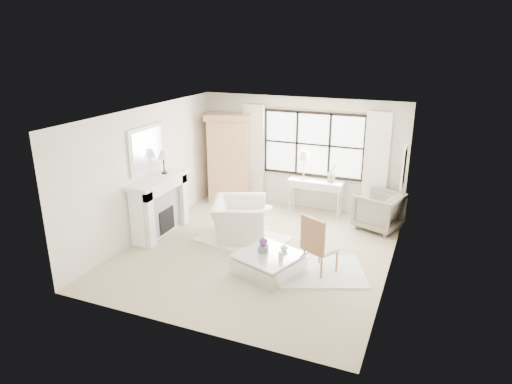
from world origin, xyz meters
TOP-DOWN VIEW (x-y plane):
  - floor at (0.00, 0.00)m, footprint 5.50×5.50m
  - ceiling at (0.00, 0.00)m, footprint 5.50×5.50m
  - wall_back at (0.00, 2.75)m, footprint 5.00×0.00m
  - wall_front at (0.00, -2.75)m, footprint 5.00×0.00m
  - wall_left at (-2.50, 0.00)m, footprint 0.00×5.50m
  - wall_right at (2.50, 0.00)m, footprint 0.00×5.50m
  - window_pane at (0.30, 2.73)m, footprint 2.40×0.02m
  - window_frame at (0.30, 2.72)m, footprint 2.50×0.04m
  - curtain_rod at (0.30, 2.67)m, footprint 3.30×0.04m
  - curtain_left at (-1.20, 2.65)m, footprint 0.55×0.10m
  - curtain_right at (1.80, 2.65)m, footprint 0.55×0.10m
  - fireplace at (-2.27, 0.00)m, footprint 0.58×1.66m
  - mirror_frame at (-2.47, 0.00)m, footprint 0.05×1.15m
  - mirror_glass at (-2.44, 0.00)m, footprint 0.02×1.00m
  - art_frame at (2.47, 1.70)m, footprint 0.04×0.62m
  - art_canvas at (2.45, 1.70)m, footprint 0.01×0.52m
  - mantel_lamp at (-2.26, 0.28)m, footprint 0.22×0.22m
  - armoire at (-1.82, 2.48)m, footprint 1.30×1.06m
  - console_table at (0.47, 2.49)m, footprint 1.31×0.47m
  - console_lamp at (0.16, 2.48)m, footprint 0.28×0.28m
  - orchid_plant at (0.86, 2.48)m, footprint 0.33×0.32m
  - side_table at (-0.30, 1.06)m, footprint 0.40×0.40m
  - rug_left at (-0.49, 0.37)m, footprint 1.93×1.51m
  - rug_right at (1.32, -0.38)m, footprint 1.98×1.75m
  - club_armchair at (-0.61, 0.47)m, footprint 1.42×1.51m
  - wingback_chair at (2.02, 2.05)m, footprint 1.14×1.13m
  - french_chair at (1.35, -0.39)m, footprint 0.65×0.65m
  - coffee_table at (0.52, -0.77)m, footprint 1.27×1.27m
  - planter_box at (0.40, -0.72)m, footprint 0.19×0.19m
  - planter_flowers at (0.40, -0.72)m, footprint 0.15×0.15m
  - pillar_candle at (0.78, -0.86)m, footprint 0.08×0.08m
  - coffee_vase at (0.73, -0.54)m, footprint 0.16×0.16m

SIDE VIEW (x-z plane):
  - floor at x=0.00m, z-range 0.00..0.00m
  - rug_right at x=1.32m, z-range 0.00..0.03m
  - rug_left at x=-0.49m, z-range 0.00..0.03m
  - coffee_table at x=0.52m, z-range -0.01..0.37m
  - french_chair at x=1.35m, z-range -0.23..0.85m
  - side_table at x=-0.30m, z-range 0.08..0.58m
  - club_armchair at x=-0.61m, z-range 0.00..0.79m
  - console_table at x=0.47m, z-range 0.00..0.80m
  - wingback_chair at x=2.02m, z-range 0.00..0.82m
  - pillar_candle at x=0.78m, z-range 0.38..0.50m
  - planter_box at x=0.40m, z-range 0.38..0.50m
  - coffee_vase at x=0.73m, z-range 0.38..0.52m
  - planter_flowers at x=0.40m, z-range 0.50..0.65m
  - fireplace at x=-2.27m, z-range 0.02..1.28m
  - orchid_plant at x=0.86m, z-range 0.80..1.26m
  - armoire at x=-1.82m, z-range 0.02..2.26m
  - curtain_left at x=-1.20m, z-range 0.00..2.47m
  - curtain_right at x=1.80m, z-range 0.00..2.47m
  - wall_left at x=-2.50m, z-range -1.40..4.10m
  - wall_right at x=2.50m, z-range -1.40..4.10m
  - wall_back at x=0.00m, z-range -1.15..3.85m
  - wall_front at x=0.00m, z-range -1.15..3.85m
  - console_lamp at x=0.16m, z-range 1.01..1.70m
  - art_frame at x=2.47m, z-range 1.14..1.96m
  - art_canvas at x=2.45m, z-range 1.19..1.91m
  - window_pane at x=0.30m, z-range 0.85..2.35m
  - window_frame at x=0.30m, z-range 0.85..2.35m
  - mantel_lamp at x=-2.26m, z-range 1.40..1.91m
  - mirror_frame at x=-2.47m, z-range 1.37..2.31m
  - mirror_glass at x=-2.44m, z-range 1.44..2.24m
  - curtain_rod at x=0.30m, z-range 2.45..2.49m
  - ceiling at x=0.00m, z-range 2.70..2.70m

